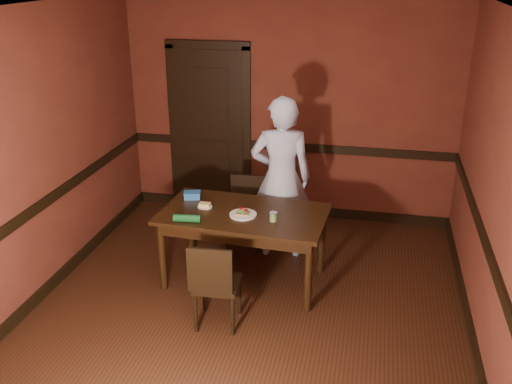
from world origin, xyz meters
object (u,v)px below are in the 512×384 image
at_px(dining_table, 244,247).
at_px(person, 281,178).
at_px(cheese_saucer, 205,206).
at_px(sandwich_plate, 243,214).
at_px(food_tub, 192,195).
at_px(chair_far, 244,215).
at_px(chair_near, 217,282).
at_px(sauce_jar, 273,217).

height_order(dining_table, person, person).
height_order(person, cheese_saucer, person).
xyz_separation_m(sandwich_plate, food_tub, (-0.61, 0.30, 0.02)).
height_order(dining_table, chair_far, chair_far).
xyz_separation_m(chair_far, sandwich_plate, (0.17, -0.72, 0.36)).
relative_size(chair_far, chair_near, 1.00).
distance_m(sandwich_plate, food_tub, 0.68).
xyz_separation_m(person, food_tub, (-0.85, -0.43, -0.10)).
height_order(dining_table, sandwich_plate, sandwich_plate).
bearing_deg(sandwich_plate, food_tub, 153.92).
xyz_separation_m(chair_far, person, (0.41, 0.00, 0.47)).
bearing_deg(food_tub, person, 12.95).
relative_size(chair_near, food_tub, 4.28).
distance_m(person, food_tub, 0.96).
bearing_deg(person, food_tub, 16.33).
relative_size(chair_far, cheese_saucer, 5.66).
bearing_deg(chair_far, cheese_saucer, -114.71).
bearing_deg(cheese_saucer, chair_near, -66.63).
relative_size(chair_near, cheese_saucer, 5.68).
height_order(person, sauce_jar, person).
bearing_deg(dining_table, cheese_saucer, 178.73).
bearing_deg(person, sandwich_plate, 61.25).
relative_size(chair_far, food_tub, 4.27).
distance_m(chair_near, sandwich_plate, 0.79).
bearing_deg(sauce_jar, sandwich_plate, 168.71).
bearing_deg(chair_far, sandwich_plate, -79.72).
height_order(chair_far, chair_near, chair_near).
bearing_deg(chair_near, cheese_saucer, -70.36).
height_order(person, food_tub, person).
relative_size(person, sandwich_plate, 6.74).
xyz_separation_m(chair_far, sauce_jar, (0.48, -0.79, 0.38)).
height_order(chair_far, food_tub, chair_far).
bearing_deg(sandwich_plate, dining_table, 98.01).
bearing_deg(sandwich_plate, sauce_jar, -11.29).
distance_m(chair_near, cheese_saucer, 0.95).
distance_m(cheese_saucer, food_tub, 0.27).
xyz_separation_m(dining_table, sandwich_plate, (0.01, -0.07, 0.40)).
distance_m(chair_near, food_tub, 1.19).
distance_m(chair_far, cheese_saucer, 0.76).
relative_size(chair_near, sauce_jar, 9.40).
distance_m(chair_far, chair_near, 1.43).
xyz_separation_m(chair_far, food_tub, (-0.44, -0.43, 0.38)).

